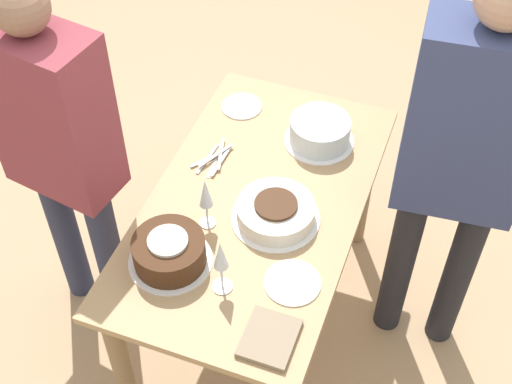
{
  "coord_description": "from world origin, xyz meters",
  "views": [
    {
      "loc": [
        1.59,
        0.58,
        2.63
      ],
      "look_at": [
        0.0,
        0.0,
        0.8
      ],
      "focal_mm": 50.0,
      "sensor_mm": 36.0,
      "label": 1
    }
  ],
  "objects_px": {
    "cake_front_chocolate": "(169,252)",
    "wine_glass_far": "(221,258)",
    "cake_back_decorated": "(320,132)",
    "person_watching": "(463,153)",
    "wine_glass_near": "(206,195)",
    "cake_center_white": "(276,212)",
    "person_cutting": "(59,142)"
  },
  "relations": [
    {
      "from": "cake_front_chocolate",
      "to": "wine_glass_near",
      "type": "bearing_deg",
      "value": 165.23
    },
    {
      "from": "wine_glass_near",
      "to": "person_cutting",
      "type": "height_order",
      "value": "person_cutting"
    },
    {
      "from": "cake_back_decorated",
      "to": "person_watching",
      "type": "height_order",
      "value": "person_watching"
    },
    {
      "from": "cake_back_decorated",
      "to": "person_watching",
      "type": "xyz_separation_m",
      "value": [
        0.19,
        0.52,
        0.23
      ]
    },
    {
      "from": "cake_back_decorated",
      "to": "person_watching",
      "type": "relative_size",
      "value": 0.16
    },
    {
      "from": "cake_front_chocolate",
      "to": "cake_back_decorated",
      "type": "bearing_deg",
      "value": 157.91
    },
    {
      "from": "cake_front_chocolate",
      "to": "wine_glass_far",
      "type": "distance_m",
      "value": 0.23
    },
    {
      "from": "cake_front_chocolate",
      "to": "wine_glass_near",
      "type": "distance_m",
      "value": 0.22
    },
    {
      "from": "wine_glass_near",
      "to": "wine_glass_far",
      "type": "distance_m",
      "value": 0.27
    },
    {
      "from": "cake_center_white",
      "to": "wine_glass_far",
      "type": "relative_size",
      "value": 1.39
    },
    {
      "from": "wine_glass_near",
      "to": "wine_glass_far",
      "type": "xyz_separation_m",
      "value": [
        0.23,
        0.15,
        0.01
      ]
    },
    {
      "from": "wine_glass_near",
      "to": "person_watching",
      "type": "distance_m",
      "value": 0.85
    },
    {
      "from": "cake_center_white",
      "to": "person_cutting",
      "type": "relative_size",
      "value": 0.2
    },
    {
      "from": "cake_center_white",
      "to": "person_watching",
      "type": "relative_size",
      "value": 0.18
    },
    {
      "from": "cake_center_white",
      "to": "person_cutting",
      "type": "distance_m",
      "value": 0.79
    },
    {
      "from": "cake_back_decorated",
      "to": "person_cutting",
      "type": "bearing_deg",
      "value": -57.14
    },
    {
      "from": "cake_back_decorated",
      "to": "wine_glass_far",
      "type": "xyz_separation_m",
      "value": [
        0.76,
        -0.09,
        0.1
      ]
    },
    {
      "from": "cake_front_chocolate",
      "to": "cake_back_decorated",
      "type": "xyz_separation_m",
      "value": [
        -0.72,
        0.29,
        -0.0
      ]
    },
    {
      "from": "cake_front_chocolate",
      "to": "person_watching",
      "type": "relative_size",
      "value": 0.16
    },
    {
      "from": "cake_front_chocolate",
      "to": "wine_glass_far",
      "type": "xyz_separation_m",
      "value": [
        0.04,
        0.2,
        0.1
      ]
    },
    {
      "from": "person_cutting",
      "to": "person_watching",
      "type": "distance_m",
      "value": 1.36
    },
    {
      "from": "person_watching",
      "to": "cake_back_decorated",
      "type": "bearing_deg",
      "value": -24.81
    },
    {
      "from": "person_watching",
      "to": "cake_front_chocolate",
      "type": "bearing_deg",
      "value": 28.28
    },
    {
      "from": "wine_glass_near",
      "to": "person_watching",
      "type": "height_order",
      "value": "person_watching"
    },
    {
      "from": "cake_center_white",
      "to": "wine_glass_near",
      "type": "distance_m",
      "value": 0.26
    },
    {
      "from": "wine_glass_far",
      "to": "cake_back_decorated",
      "type": "bearing_deg",
      "value": 172.89
    },
    {
      "from": "person_cutting",
      "to": "person_watching",
      "type": "bearing_deg",
      "value": 23.2
    },
    {
      "from": "wine_glass_far",
      "to": "person_watching",
      "type": "xyz_separation_m",
      "value": [
        -0.57,
        0.62,
        0.13
      ]
    },
    {
      "from": "person_watching",
      "to": "wine_glass_far",
      "type": "bearing_deg",
      "value": 37.79
    },
    {
      "from": "cake_front_chocolate",
      "to": "person_watching",
      "type": "distance_m",
      "value": 1.0
    },
    {
      "from": "wine_glass_near",
      "to": "cake_front_chocolate",
      "type": "bearing_deg",
      "value": -14.77
    },
    {
      "from": "person_watching",
      "to": "wine_glass_near",
      "type": "bearing_deg",
      "value": 19.05
    }
  ]
}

